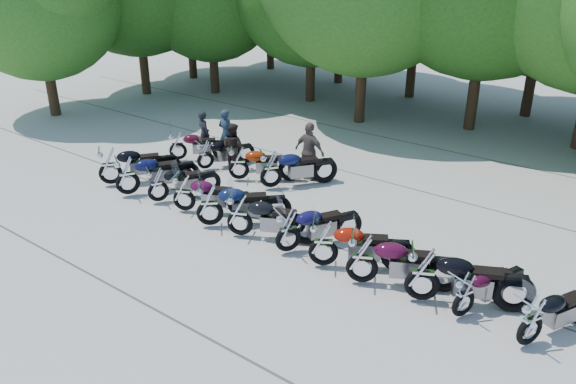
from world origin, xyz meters
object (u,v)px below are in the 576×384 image
Objects in this scene: motorcycle_2 at (158,184)px; motorcycle_9 at (423,273)px; motorcycle_12 at (178,145)px; motorcycle_4 at (209,204)px; motorcycle_8 at (363,257)px; motorcycle_6 at (288,229)px; rider_2 at (310,152)px; motorcycle_3 at (184,192)px; motorcycle_11 at (532,320)px; motorcycle_5 at (240,214)px; motorcycle_13 at (205,154)px; rider_1 at (233,147)px; rider_0 at (204,134)px; motorcycle_1 at (127,175)px; motorcycle_7 at (324,242)px; motorcycle_15 at (271,168)px; motorcycle_14 at (239,162)px; rider_3 at (226,133)px; motorcycle_10 at (465,294)px; motorcycle_0 at (109,165)px.

motorcycle_9 is (8.24, 0.00, 0.11)m from motorcycle_2.
motorcycle_4 is at bearing -166.45° from motorcycle_12.
motorcycle_6 is at bearing 58.24° from motorcycle_8.
motorcycle_3 is at bearing 74.11° from rider_2.
motorcycle_11 reaches higher than motorcycle_2.
motorcycle_11 is at bearing -152.05° from motorcycle_6.
motorcycle_8 is at bearing -133.44° from motorcycle_4.
motorcycle_2 is 6.90m from motorcycle_8.
motorcycle_5 is 1.17× the size of motorcycle_13.
rider_2 is (-2.31, 4.18, 0.29)m from motorcycle_6.
rider_1 is at bearing 34.81° from motorcycle_8.
motorcycle_9 is 1.25× the size of motorcycle_13.
motorcycle_1 is at bearing 118.31° from rider_0.
motorcycle_11 is at bearing -122.21° from motorcycle_7.
motorcycle_15 is (-3.84, 2.86, 0.01)m from motorcycle_7.
motorcycle_1 is 4.38m from motorcycle_5.
rider_3 is at bearing 14.86° from motorcycle_14.
rider_1 is (1.03, 3.53, 0.11)m from motorcycle_1.
rider_0 is (-2.48, 0.97, 0.19)m from motorcycle_14.
motorcycle_7 is 1.27× the size of rider_2.
motorcycle_1 is 9.34m from motorcycle_9.
motorcycle_6 reaches higher than motorcycle_11.
motorcycle_8 reaches higher than motorcycle_2.
motorcycle_10 is 7.68m from motorcycle_15.
motorcycle_10 is at bearing 153.96° from rider_3.
motorcycle_9 is (9.34, 0.22, 0.02)m from motorcycle_1.
rider_2 reaches higher than motorcycle_8.
motorcycle_6 is at bearing 121.86° from rider_2.
rider_3 reaches higher than motorcycle_5.
rider_3 reaches higher than motorcycle_1.
motorcycle_1 is 2.94m from motorcycle_13.
motorcycle_5 is 1.10× the size of motorcycle_11.
motorcycle_12 is at bearing 13.84° from rider_1.
motorcycle_14 is at bearing 16.58° from motorcycle_5.
motorcycle_8 is at bearing -176.26° from motorcycle_13.
motorcycle_3 is at bearing 107.40° from rider_1.
motorcycle_5 is 1.16× the size of motorcycle_10.
motorcycle_12 is (-5.43, 2.88, -0.07)m from motorcycle_5.
motorcycle_9 reaches higher than motorcycle_5.
motorcycle_0 is 0.97× the size of motorcycle_9.
motorcycle_7 is 1.06× the size of motorcycle_14.
motorcycle_9 is 10.62m from rider_0.
rider_1 is 0.85× the size of rider_2.
rider_1 reaches higher than motorcycle_11.
motorcycle_5 is 1.26× the size of rider_2.
motorcycle_10 is (10.23, 0.23, -0.12)m from motorcycle_1.
motorcycle_9 reaches higher than motorcycle_7.
motorcycle_14 is at bearing -15.73° from motorcycle_4.
rider_2 is at bearing 176.35° from rider_3.
motorcycle_5 is (3.29, -0.13, 0.07)m from motorcycle_2.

